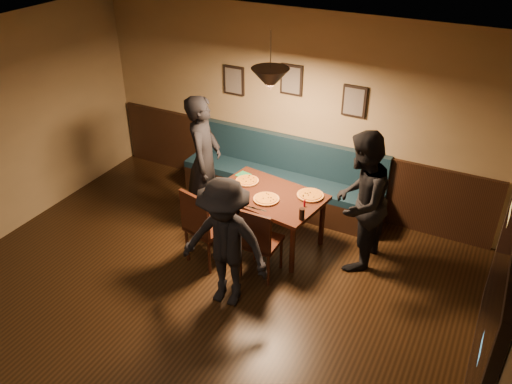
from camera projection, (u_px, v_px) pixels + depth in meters
floor at (149, 351)px, 5.42m from camera, size 7.00×7.00×0.00m
ceiling at (110, 92)px, 3.98m from camera, size 7.00×7.00×0.00m
wall_back at (291, 110)px, 7.37m from camera, size 6.00×0.00×6.00m
wall_right at (488, 363)px, 3.52m from camera, size 0.00×7.00×7.00m
wainscot at (288, 167)px, 7.81m from camera, size 5.88×0.06×1.00m
booth_bench at (281, 175)px, 7.60m from camera, size 3.00×0.60×1.00m
window_frame at (493, 304)px, 3.86m from camera, size 0.06×2.56×1.86m
window_glass at (489, 302)px, 3.88m from camera, size 0.00×2.40×2.40m
picture_left at (234, 80)px, 7.55m from camera, size 0.32×0.04×0.42m
picture_center at (292, 80)px, 7.12m from camera, size 0.32×0.04×0.42m
picture_right at (354, 101)px, 6.84m from camera, size 0.32×0.04×0.42m
pendant_lamp at (270, 79)px, 5.92m from camera, size 0.44×0.44×0.25m
dining_table at (268, 218)px, 6.88m from camera, size 1.48×1.07×0.73m
chair_near_left at (208, 225)px, 6.46m from camera, size 0.56×0.56×1.05m
chair_near_right at (261, 240)px, 6.26m from camera, size 0.43×0.43×0.97m
diner_left at (204, 162)px, 7.04m from camera, size 0.63×0.78×1.86m
diner_right at (360, 202)px, 6.23m from camera, size 0.71×0.89×1.79m
diner_front at (225, 244)px, 5.68m from camera, size 1.06×0.65×1.58m
pizza_a at (247, 181)px, 6.96m from camera, size 0.40×0.40×0.04m
pizza_b at (266, 199)px, 6.56m from camera, size 0.43×0.43×0.04m
pizza_c at (310, 195)px, 6.63m from camera, size 0.36×0.36×0.04m
soda_glass at (302, 214)px, 6.17m from camera, size 0.07×0.07×0.14m
tabasco_bottle at (305, 203)px, 6.42m from camera, size 0.03×0.03×0.11m
napkin_a at (243, 175)px, 7.12m from camera, size 0.20×0.20×0.01m
napkin_b at (221, 192)px, 6.73m from camera, size 0.19×0.19×0.01m
cutlery_set at (253, 208)px, 6.41m from camera, size 0.20×0.04×0.00m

